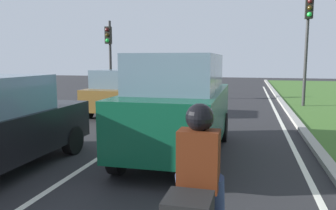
# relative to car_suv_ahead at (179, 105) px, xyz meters

# --- Properties ---
(ground_plane) EXTENTS (60.00, 60.00, 0.00)m
(ground_plane) POSITION_rel_car_suv_ahead_xyz_m (-0.97, 4.68, -1.17)
(ground_plane) COLOR #262628
(lane_line_center) EXTENTS (0.12, 32.00, 0.01)m
(lane_line_center) POSITION_rel_car_suv_ahead_xyz_m (-1.67, 4.68, -1.16)
(lane_line_center) COLOR silver
(lane_line_center) RESTS_ON ground
(lane_line_right_edge) EXTENTS (0.12, 32.00, 0.01)m
(lane_line_right_edge) POSITION_rel_car_suv_ahead_xyz_m (2.63, 4.68, -1.16)
(lane_line_right_edge) COLOR silver
(lane_line_right_edge) RESTS_ON ground
(curb_right) EXTENTS (0.24, 48.00, 0.12)m
(curb_right) POSITION_rel_car_suv_ahead_xyz_m (3.13, 4.68, -1.11)
(curb_right) COLOR #9E9B93
(curb_right) RESTS_ON ground
(car_suv_ahead) EXTENTS (1.99, 4.51, 2.28)m
(car_suv_ahead) POSITION_rel_car_suv_ahead_xyz_m (0.00, 0.00, 0.00)
(car_suv_ahead) COLOR #0C472D
(car_suv_ahead) RESTS_ON ground
(car_hatchback_far) EXTENTS (1.82, 3.75, 1.78)m
(car_hatchback_far) POSITION_rel_car_suv_ahead_xyz_m (-3.49, 5.04, -0.28)
(car_hatchback_far) COLOR brown
(car_hatchback_far) RESTS_ON ground
(rider_person) EXTENTS (0.50, 0.40, 1.16)m
(rider_person) POSITION_rel_car_suv_ahead_xyz_m (1.06, -4.01, 0.02)
(rider_person) COLOR #4C1E0C
(rider_person) RESTS_ON ground
(traffic_light_near_right) EXTENTS (0.32, 0.50, 5.24)m
(traffic_light_near_right) POSITION_rel_car_suv_ahead_xyz_m (3.95, 8.84, 2.30)
(traffic_light_near_right) COLOR #2D2D2D
(traffic_light_near_right) RESTS_ON ground
(traffic_light_overhead_left) EXTENTS (0.32, 0.50, 4.23)m
(traffic_light_overhead_left) POSITION_rel_car_suv_ahead_xyz_m (-5.85, 9.46, 1.66)
(traffic_light_overhead_left) COLOR #2D2D2D
(traffic_light_overhead_left) RESTS_ON ground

